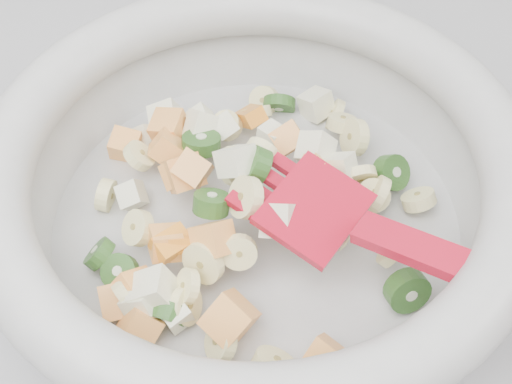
{
  "coord_description": "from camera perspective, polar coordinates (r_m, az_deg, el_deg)",
  "views": [
    {
      "loc": [
        -0.19,
        1.13,
        1.31
      ],
      "look_at": [
        -0.18,
        1.44,
        0.95
      ],
      "focal_mm": 50.0,
      "sensor_mm": 36.0,
      "label": 1
    }
  ],
  "objects": [
    {
      "name": "mixing_bowl",
      "position": [
        0.46,
        0.0,
        0.6
      ],
      "size": [
        0.41,
        0.36,
        0.11
      ],
      "color": "#B6B6B4",
      "rests_on": "counter"
    }
  ]
}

